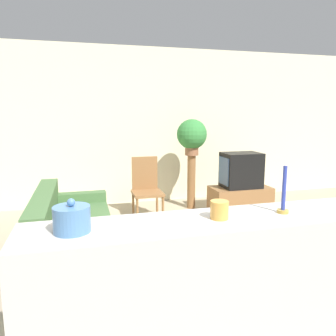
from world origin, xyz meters
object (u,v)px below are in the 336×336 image
(wooden_chair, at_px, (146,186))
(potted_plant, at_px, (192,135))
(couch, at_px, (71,235))
(television, at_px, (241,170))
(decorative_bowl, at_px, (72,219))

(wooden_chair, relative_size, potted_plant, 1.58)
(couch, height_order, television, television)
(potted_plant, bearing_deg, decorative_bowl, -118.30)
(decorative_bowl, bearing_deg, wooden_chair, 72.08)
(couch, relative_size, potted_plant, 2.86)
(couch, bearing_deg, television, 20.41)
(television, relative_size, wooden_chair, 0.63)
(television, distance_m, potted_plant, 0.97)
(couch, height_order, wooden_chair, wooden_chair)
(television, bearing_deg, couch, -159.59)
(television, distance_m, wooden_chair, 1.48)
(wooden_chair, height_order, decorative_bowl, decorative_bowl)
(television, bearing_deg, decorative_bowl, -130.70)
(television, xyz_separation_m, decorative_bowl, (-2.43, -2.83, 0.34))
(television, relative_size, decorative_bowl, 3.11)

